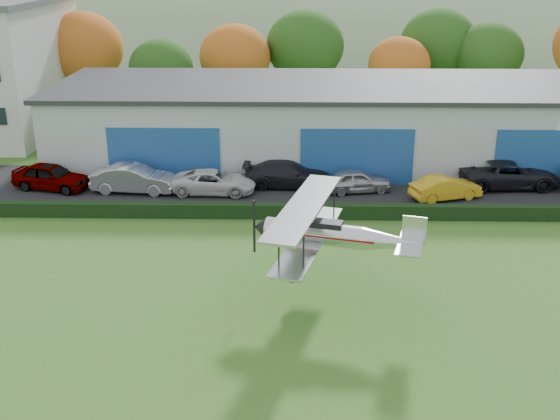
{
  "coord_description": "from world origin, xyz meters",
  "views": [
    {
      "loc": [
        1.12,
        -18.59,
        13.74
      ],
      "look_at": [
        0.49,
        10.35,
        2.69
      ],
      "focal_mm": 43.54,
      "sensor_mm": 36.0,
      "label": 1
    }
  ],
  "objects_px": {
    "car_0": "(51,176)",
    "car_1": "(134,179)",
    "hangar": "(350,121)",
    "biplane": "(329,232)",
    "car_3": "(288,174)",
    "car_2": "(214,182)",
    "car_4": "(357,181)",
    "car_6": "(509,174)",
    "car_5": "(446,188)"
  },
  "relations": [
    {
      "from": "hangar",
      "to": "biplane",
      "type": "xyz_separation_m",
      "value": [
        -2.48,
        -21.51,
        0.57
      ]
    },
    {
      "from": "car_3",
      "to": "car_6",
      "type": "height_order",
      "value": "car_6"
    },
    {
      "from": "car_2",
      "to": "car_4",
      "type": "bearing_deg",
      "value": -85.5
    },
    {
      "from": "car_0",
      "to": "car_5",
      "type": "distance_m",
      "value": 23.85
    },
    {
      "from": "car_1",
      "to": "car_5",
      "type": "height_order",
      "value": "car_1"
    },
    {
      "from": "car_4",
      "to": "car_5",
      "type": "distance_m",
      "value": 5.25
    },
    {
      "from": "car_1",
      "to": "car_6",
      "type": "relative_size",
      "value": 0.84
    },
    {
      "from": "car_4",
      "to": "biplane",
      "type": "bearing_deg",
      "value": 160.44
    },
    {
      "from": "car_2",
      "to": "biplane",
      "type": "relative_size",
      "value": 0.62
    },
    {
      "from": "hangar",
      "to": "car_6",
      "type": "height_order",
      "value": "hangar"
    },
    {
      "from": "car_1",
      "to": "biplane",
      "type": "distance_m",
      "value": 17.82
    },
    {
      "from": "hangar",
      "to": "car_2",
      "type": "height_order",
      "value": "hangar"
    },
    {
      "from": "hangar",
      "to": "car_6",
      "type": "xyz_separation_m",
      "value": [
        9.39,
        -6.35,
        -1.77
      ]
    },
    {
      "from": "car_1",
      "to": "biplane",
      "type": "relative_size",
      "value": 0.63
    },
    {
      "from": "car_5",
      "to": "car_0",
      "type": "bearing_deg",
      "value": 67.32
    },
    {
      "from": "hangar",
      "to": "car_5",
      "type": "distance_m",
      "value": 10.2
    },
    {
      "from": "car_3",
      "to": "car_6",
      "type": "bearing_deg",
      "value": -85.45
    },
    {
      "from": "hangar",
      "to": "car_3",
      "type": "bearing_deg",
      "value": -122.87
    },
    {
      "from": "car_6",
      "to": "car_3",
      "type": "bearing_deg",
      "value": 87.77
    },
    {
      "from": "car_2",
      "to": "car_4",
      "type": "distance_m",
      "value": 8.64
    },
    {
      "from": "car_6",
      "to": "hangar",
      "type": "bearing_deg",
      "value": 52.81
    },
    {
      "from": "car_1",
      "to": "car_2",
      "type": "bearing_deg",
      "value": -86.15
    },
    {
      "from": "car_1",
      "to": "car_3",
      "type": "distance_m",
      "value": 9.41
    },
    {
      "from": "biplane",
      "to": "car_3",
      "type": "bearing_deg",
      "value": 111.58
    },
    {
      "from": "car_6",
      "to": "biplane",
      "type": "relative_size",
      "value": 0.75
    },
    {
      "from": "hangar",
      "to": "car_0",
      "type": "xyz_separation_m",
      "value": [
        -18.78,
        -7.36,
        -1.8
      ]
    },
    {
      "from": "car_2",
      "to": "car_6",
      "type": "distance_m",
      "value": 18.17
    },
    {
      "from": "car_2",
      "to": "car_5",
      "type": "height_order",
      "value": "car_2"
    },
    {
      "from": "car_0",
      "to": "car_4",
      "type": "height_order",
      "value": "car_0"
    },
    {
      "from": "car_2",
      "to": "car_1",
      "type": "bearing_deg",
      "value": 90.85
    },
    {
      "from": "hangar",
      "to": "car_5",
      "type": "relative_size",
      "value": 9.65
    },
    {
      "from": "car_2",
      "to": "car_6",
      "type": "height_order",
      "value": "car_6"
    },
    {
      "from": "car_0",
      "to": "car_5",
      "type": "height_order",
      "value": "car_0"
    },
    {
      "from": "car_0",
      "to": "car_6",
      "type": "relative_size",
      "value": 0.79
    },
    {
      "from": "hangar",
      "to": "biplane",
      "type": "bearing_deg",
      "value": -96.58
    },
    {
      "from": "car_4",
      "to": "car_5",
      "type": "height_order",
      "value": "car_4"
    },
    {
      "from": "car_2",
      "to": "car_6",
      "type": "xyz_separation_m",
      "value": [
        18.1,
        1.5,
        0.14
      ]
    },
    {
      "from": "car_0",
      "to": "car_1",
      "type": "relative_size",
      "value": 0.94
    },
    {
      "from": "car_5",
      "to": "biplane",
      "type": "bearing_deg",
      "value": 130.11
    },
    {
      "from": "car_2",
      "to": "car_5",
      "type": "bearing_deg",
      "value": -91.56
    },
    {
      "from": "biplane",
      "to": "car_4",
      "type": "bearing_deg",
      "value": 95.13
    },
    {
      "from": "car_3",
      "to": "car_5",
      "type": "relative_size",
      "value": 1.3
    },
    {
      "from": "hangar",
      "to": "car_6",
      "type": "distance_m",
      "value": 11.48
    },
    {
      "from": "hangar",
      "to": "car_4",
      "type": "height_order",
      "value": "hangar"
    },
    {
      "from": "car_0",
      "to": "car_3",
      "type": "xyz_separation_m",
      "value": [
        14.54,
        0.79,
        -0.02
      ]
    },
    {
      "from": "car_3",
      "to": "biplane",
      "type": "distance_m",
      "value": 15.23
    },
    {
      "from": "car_4",
      "to": "car_5",
      "type": "bearing_deg",
      "value": -113.23
    },
    {
      "from": "car_6",
      "to": "car_2",
      "type": "bearing_deg",
      "value": 91.59
    },
    {
      "from": "hangar",
      "to": "car_1",
      "type": "xyz_separation_m",
      "value": [
        -13.58,
        -7.76,
        -1.77
      ]
    },
    {
      "from": "biplane",
      "to": "car_5",
      "type": "bearing_deg",
      "value": 74.5
    }
  ]
}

